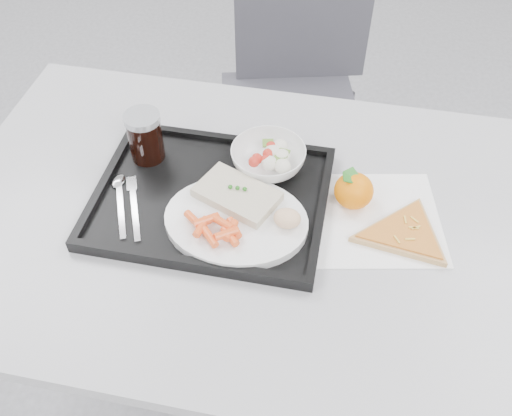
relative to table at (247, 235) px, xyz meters
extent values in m
cube|color=silver|center=(0.00, 0.00, 0.05)|extent=(1.20, 0.80, 0.03)
cylinder|color=#47474C|center=(-0.54, 0.34, -0.32)|extent=(0.04, 0.04, 0.72)
cylinder|color=#47474C|center=(0.54, 0.34, -0.32)|extent=(0.04, 0.04, 0.72)
cube|color=#3F3E46|center=(-0.01, 0.69, -0.23)|extent=(0.51, 0.51, 0.04)
cube|color=#3F3E46|center=(-0.01, 0.88, 0.02)|extent=(0.41, 0.13, 0.46)
cylinder|color=#47474C|center=(-0.19, 0.51, -0.47)|extent=(0.03, 0.03, 0.43)
cylinder|color=#47474C|center=(0.17, 0.51, -0.47)|extent=(0.03, 0.03, 0.43)
cylinder|color=#47474C|center=(-0.19, 0.87, -0.47)|extent=(0.03, 0.03, 0.43)
cylinder|color=#47474C|center=(0.17, 0.87, -0.47)|extent=(0.03, 0.03, 0.43)
cube|color=black|center=(-0.07, 0.02, 0.07)|extent=(0.45, 0.35, 0.01)
cube|color=black|center=(-0.07, 0.18, 0.09)|extent=(0.45, 0.02, 0.01)
cube|color=black|center=(-0.07, -0.15, 0.09)|extent=(0.45, 0.02, 0.01)
cube|color=black|center=(0.14, 0.02, 0.09)|extent=(0.02, 0.32, 0.01)
cube|color=black|center=(-0.29, 0.02, 0.09)|extent=(0.02, 0.32, 0.01)
cylinder|color=white|center=(-0.01, -0.04, 0.09)|extent=(0.27, 0.27, 0.02)
cube|color=beige|center=(-0.02, 0.01, 0.11)|extent=(0.18, 0.14, 0.02)
sphere|color=#236B1C|center=(-0.03, 0.01, 0.12)|extent=(0.01, 0.01, 0.01)
sphere|color=#236B1C|center=(-0.02, 0.01, 0.12)|extent=(0.01, 0.01, 0.01)
sphere|color=#236B1C|center=(0.00, 0.01, 0.12)|extent=(0.01, 0.01, 0.01)
ellipsoid|color=#F1C58E|center=(0.09, -0.04, 0.12)|extent=(0.06, 0.05, 0.03)
imported|color=white|center=(0.02, 0.12, 0.11)|extent=(0.15, 0.15, 0.05)
cylinder|color=black|center=(-0.23, 0.10, 0.13)|extent=(0.07, 0.07, 0.10)
cylinder|color=#A5A8AD|center=(-0.23, 0.10, 0.18)|extent=(0.07, 0.07, 0.01)
cube|color=silver|center=(-0.23, -0.05, 0.08)|extent=(0.07, 0.14, 0.00)
ellipsoid|color=silver|center=(-0.27, 0.02, 0.09)|extent=(0.04, 0.05, 0.01)
cube|color=silver|center=(-0.21, -0.05, 0.08)|extent=(0.07, 0.14, 0.00)
cube|color=silver|center=(-0.24, 0.02, 0.08)|extent=(0.03, 0.04, 0.00)
cube|color=white|center=(0.24, 0.03, 0.07)|extent=(0.29, 0.28, 0.00)
ellipsoid|color=orange|center=(0.20, 0.07, 0.10)|extent=(0.10, 0.10, 0.07)
cube|color=#236B1C|center=(0.20, 0.07, 0.13)|extent=(0.05, 0.05, 0.02)
cube|color=#236B1C|center=(0.20, 0.07, 0.13)|extent=(0.05, 0.03, 0.02)
cylinder|color=tan|center=(0.30, 0.00, 0.08)|extent=(0.27, 0.27, 0.01)
cylinder|color=#B34808|center=(0.30, 0.00, 0.08)|extent=(0.24, 0.24, 0.00)
cube|color=#EABC47|center=(0.30, 0.02, 0.09)|extent=(0.01, 0.02, 0.00)
cube|color=#EABC47|center=(0.32, 0.01, 0.09)|extent=(0.02, 0.00, 0.00)
cube|color=#EABC47|center=(0.29, -0.03, 0.09)|extent=(0.01, 0.02, 0.00)
cube|color=#EABC47|center=(0.32, 0.01, 0.09)|extent=(0.02, 0.01, 0.00)
cube|color=#EABC47|center=(0.31, -0.02, 0.09)|extent=(0.02, 0.01, 0.00)
cube|color=#EABC47|center=(0.32, 0.03, 0.09)|extent=(0.02, 0.01, 0.00)
cylinder|color=#FF5A22|center=(-0.06, -0.07, 0.12)|extent=(0.04, 0.04, 0.01)
cylinder|color=#FF5A22|center=(-0.01, -0.08, 0.11)|extent=(0.04, 0.04, 0.01)
cylinder|color=#FF5A22|center=(-0.06, -0.09, 0.11)|extent=(0.02, 0.05, 0.01)
cylinder|color=#FF5A22|center=(-0.01, -0.09, 0.11)|extent=(0.02, 0.05, 0.01)
cylinder|color=#FF5A22|center=(-0.01, -0.10, 0.11)|extent=(0.04, 0.04, 0.01)
cylinder|color=#FF5A22|center=(-0.06, -0.07, 0.11)|extent=(0.04, 0.04, 0.01)
cylinder|color=#FF5A22|center=(-0.08, -0.07, 0.11)|extent=(0.04, 0.04, 0.01)
cylinder|color=#FF5A22|center=(-0.01, -0.10, 0.12)|extent=(0.04, 0.04, 0.01)
cylinder|color=#FF5A22|center=(-0.03, -0.07, 0.12)|extent=(0.05, 0.03, 0.01)
cylinder|color=#FF5A22|center=(-0.04, -0.11, 0.11)|extent=(0.04, 0.04, 0.01)
sphere|color=red|center=(0.00, 0.09, 0.12)|extent=(0.02, 0.02, 0.02)
sphere|color=red|center=(0.02, 0.14, 0.12)|extent=(0.02, 0.02, 0.02)
sphere|color=red|center=(0.00, 0.10, 0.12)|extent=(0.02, 0.02, 0.02)
sphere|color=red|center=(0.02, 0.12, 0.12)|extent=(0.02, 0.02, 0.02)
sphere|color=red|center=(0.02, 0.10, 0.12)|extent=(0.02, 0.02, 0.02)
ellipsoid|color=silver|center=(0.05, 0.12, 0.12)|extent=(0.03, 0.03, 0.03)
ellipsoid|color=silver|center=(0.03, 0.10, 0.12)|extent=(0.03, 0.03, 0.03)
ellipsoid|color=silver|center=(0.03, 0.13, 0.12)|extent=(0.03, 0.03, 0.03)
ellipsoid|color=silver|center=(0.05, 0.09, 0.12)|extent=(0.03, 0.03, 0.03)
ellipsoid|color=silver|center=(0.04, 0.15, 0.12)|extent=(0.03, 0.03, 0.03)
cube|color=#567B2B|center=(0.05, 0.10, 0.12)|extent=(0.02, 0.02, 0.00)
cube|color=#567B2B|center=(0.01, 0.15, 0.12)|extent=(0.03, 0.03, 0.00)
cube|color=#567B2B|center=(0.05, 0.12, 0.12)|extent=(0.03, 0.03, 0.00)
camera|label=1|loc=(0.16, -0.72, 0.89)|focal=40.00mm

